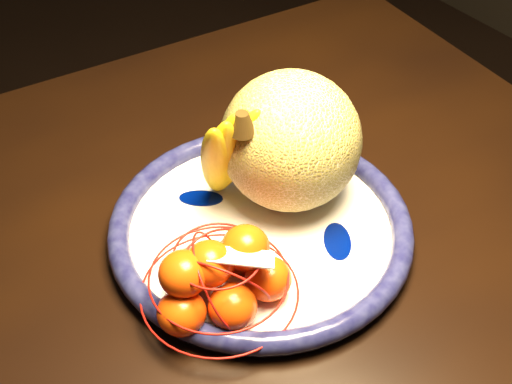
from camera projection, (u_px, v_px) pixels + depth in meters
dining_table at (92, 333)px, 0.90m from camera, size 1.60×1.05×0.76m
fruit_bowl at (261, 228)px, 0.90m from camera, size 0.39×0.39×0.03m
cantaloupe at (291, 141)px, 0.89m from camera, size 0.18×0.18×0.18m
banana_bunch at (228, 150)px, 0.87m from camera, size 0.12×0.11×0.18m
mandarin_bag at (219, 277)px, 0.79m from camera, size 0.23×0.23×0.11m
price_tag at (241, 257)px, 0.76m from camera, size 0.07×0.07×0.01m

